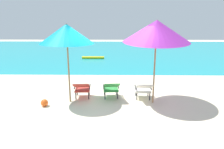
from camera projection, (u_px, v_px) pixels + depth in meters
name	position (u px, v px, depth m)	size (l,w,h in m)	color
ground_plane	(113.00, 72.00, 11.03)	(40.00, 40.00, 0.00)	beige
ocean_band	(114.00, 51.00, 19.10)	(40.00, 18.00, 0.01)	teal
swim_buoy	(93.00, 57.00, 14.91)	(0.18, 0.18, 1.60)	yellow
lounge_chair_left	(82.00, 88.00, 7.09)	(0.60, 0.91, 0.68)	red
lounge_chair_center	(111.00, 88.00, 7.12)	(0.62, 0.92, 0.68)	#338E3D
lounge_chair_right	(143.00, 89.00, 7.02)	(0.56, 0.88, 0.68)	silver
beach_umbrella_left	(67.00, 34.00, 6.40)	(2.42, 2.43, 2.58)	olive
beach_umbrella_right	(156.00, 31.00, 6.28)	(2.26, 2.30, 2.76)	olive
beach_ball	(44.00, 103.00, 6.54)	(0.23, 0.23, 0.23)	#EA5619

